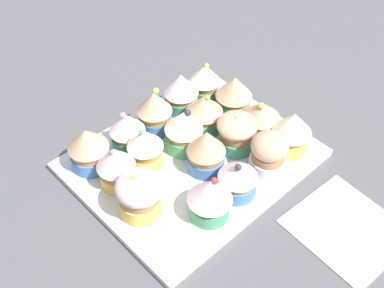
% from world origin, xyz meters
% --- Properties ---
extents(ground_plane, '(1.80, 1.80, 0.03)m').
position_xyz_m(ground_plane, '(0.00, 0.00, -0.01)').
color(ground_plane, '#4C4C51').
extents(baking_tray, '(0.30, 0.36, 0.01)m').
position_xyz_m(baking_tray, '(0.00, 0.00, 0.01)').
color(baking_tray, silver).
rests_on(baking_tray, ground_plane).
extents(cupcake_0, '(0.06, 0.06, 0.08)m').
position_xyz_m(cupcake_0, '(-0.10, -0.13, 0.05)').
color(cupcake_0, '#EFC651').
rests_on(cupcake_0, baking_tray).
extents(cupcake_1, '(0.06, 0.06, 0.07)m').
position_xyz_m(cupcake_1, '(-0.04, -0.12, 0.04)').
color(cupcake_1, '#EFC651').
rests_on(cupcake_1, baking_tray).
extents(cupcake_2, '(0.06, 0.06, 0.08)m').
position_xyz_m(cupcake_2, '(0.03, -0.13, 0.05)').
color(cupcake_2, '#4C9E6B').
rests_on(cupcake_2, baking_tray).
extents(cupcake_3, '(0.06, 0.06, 0.08)m').
position_xyz_m(cupcake_3, '(0.09, -0.12, 0.05)').
color(cupcake_3, '#4C9E6B').
rests_on(cupcake_3, baking_tray).
extents(cupcake_4, '(0.06, 0.06, 0.07)m').
position_xyz_m(cupcake_4, '(-0.10, -0.07, 0.05)').
color(cupcake_4, white).
rests_on(cupcake_4, baking_tray).
extents(cupcake_5, '(0.07, 0.07, 0.07)m').
position_xyz_m(cupcake_5, '(-0.03, -0.07, 0.05)').
color(cupcake_5, '#4C9E6B').
rests_on(cupcake_5, baking_tray).
extents(cupcake_6, '(0.06, 0.06, 0.07)m').
position_xyz_m(cupcake_6, '(0.04, -0.06, 0.05)').
color(cupcake_6, '#4C9E6B').
rests_on(cupcake_6, baking_tray).
extents(cupcake_7, '(0.06, 0.06, 0.08)m').
position_xyz_m(cupcake_7, '(0.10, -0.07, 0.05)').
color(cupcake_7, '#4C9E6B').
rests_on(cupcake_7, baking_tray).
extents(cupcake_8, '(0.06, 0.06, 0.07)m').
position_xyz_m(cupcake_8, '(-0.10, 0.00, 0.04)').
color(cupcake_8, '#477AC6').
rests_on(cupcake_8, baking_tray).
extents(cupcake_9, '(0.06, 0.06, 0.08)m').
position_xyz_m(cupcake_9, '(-0.03, 0.00, 0.05)').
color(cupcake_9, '#477AC6').
rests_on(cupcake_9, baking_tray).
extents(cupcake_10, '(0.06, 0.06, 0.08)m').
position_xyz_m(cupcake_10, '(0.03, -0.01, 0.05)').
color(cupcake_10, '#4C9E6B').
rests_on(cupcake_10, baking_tray).
extents(cupcake_11, '(0.06, 0.06, 0.08)m').
position_xyz_m(cupcake_11, '(0.09, -0.00, 0.05)').
color(cupcake_11, '#477AC6').
rests_on(cupcake_11, baking_tray).
extents(cupcake_12, '(0.07, 0.07, 0.08)m').
position_xyz_m(cupcake_12, '(-0.10, 0.06, 0.05)').
color(cupcake_12, '#4C9E6B').
rests_on(cupcake_12, baking_tray).
extents(cupcake_13, '(0.06, 0.06, 0.08)m').
position_xyz_m(cupcake_13, '(0.04, 0.06, 0.05)').
color(cupcake_13, '#EFC651').
rests_on(cupcake_13, baking_tray).
extents(cupcake_14, '(0.06, 0.06, 0.07)m').
position_xyz_m(cupcake_14, '(0.09, 0.06, 0.05)').
color(cupcake_14, '#4C9E6B').
rests_on(cupcake_14, baking_tray).
extents(cupcake_15, '(0.07, 0.07, 0.08)m').
position_xyz_m(cupcake_15, '(-0.03, 0.13, 0.05)').
color(cupcake_15, '#EFC651').
rests_on(cupcake_15, baking_tray).
extents(cupcake_16, '(0.06, 0.06, 0.08)m').
position_xyz_m(cupcake_16, '(0.04, 0.12, 0.05)').
color(cupcake_16, '#EFC651').
rests_on(cupcake_16, baking_tray).
extents(cupcake_17, '(0.06, 0.06, 0.08)m').
position_xyz_m(cupcake_17, '(0.10, 0.13, 0.05)').
color(cupcake_17, '#477AC6').
rests_on(cupcake_17, baking_tray).
extents(napkin, '(0.16, 0.15, 0.01)m').
position_xyz_m(napkin, '(-0.25, -0.07, 0.00)').
color(napkin, white).
rests_on(napkin, ground_plane).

